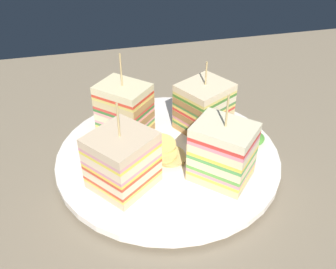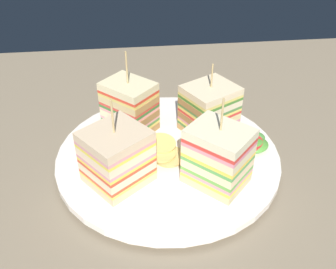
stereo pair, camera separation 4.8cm
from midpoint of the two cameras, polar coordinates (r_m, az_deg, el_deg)
ground_plane at (r=51.89cm, az=2.68°, el=-5.13°), size 114.61×82.46×1.80cm
plate at (r=50.65cm, az=2.74°, el=-3.48°), size 29.93×29.93×1.71cm
sandwich_wedge_0 at (r=44.24cm, az=10.76°, el=-3.46°), size 8.76×8.73×11.66cm
sandwich_wedge_1 at (r=53.30cm, az=8.95°, el=3.80°), size 8.91×8.53×10.43cm
sandwich_wedge_2 at (r=52.97cm, az=-3.31°, el=4.24°), size 8.58×8.51×12.05cm
sandwich_wedge_3 at (r=43.96cm, az=-4.74°, el=-3.57°), size 9.41×9.33×11.37cm
chip_pile at (r=48.67cm, az=2.27°, el=-2.85°), size 6.28×7.23×2.12cm
salad_garnish at (r=52.75cm, az=14.29°, el=-1.11°), size 7.41×6.55×1.41cm
spoon at (r=61.14cm, az=7.49°, el=3.16°), size 6.07×14.16×1.00cm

